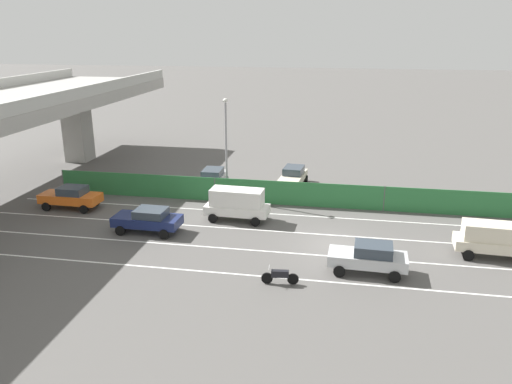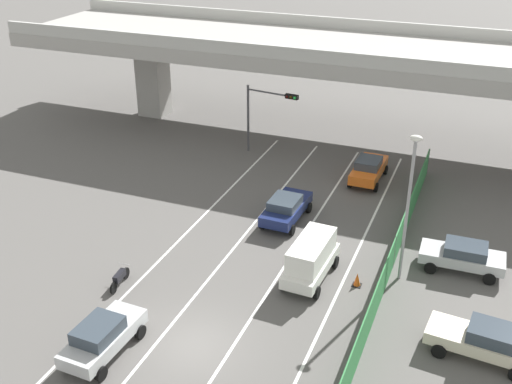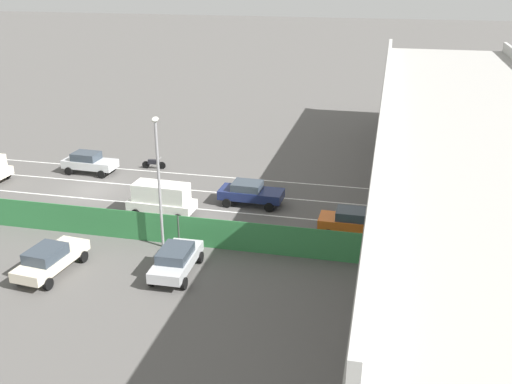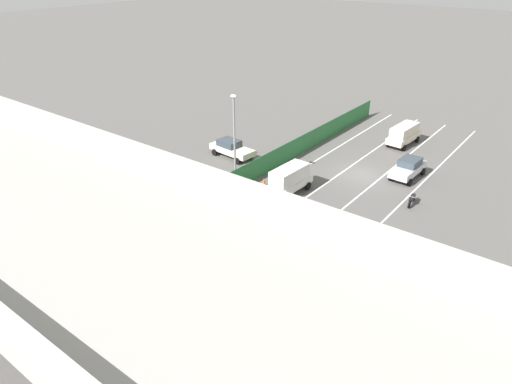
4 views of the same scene
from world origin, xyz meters
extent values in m
plane|color=#565451|center=(0.00, 0.00, 0.00)|extent=(300.00, 300.00, 0.00)
cube|color=silver|center=(-4.84, 3.01, 0.00)|extent=(0.14, 42.01, 0.01)
cube|color=silver|center=(-1.61, 3.01, 0.00)|extent=(0.14, 42.01, 0.01)
cube|color=silver|center=(1.61, 3.01, 0.00)|extent=(0.14, 42.01, 0.01)
cube|color=silver|center=(4.84, 3.01, 0.00)|extent=(0.14, 42.01, 0.01)
cube|color=#B2B2AD|center=(0.00, 20.51, 7.88)|extent=(52.98, 0.30, 0.90)
cube|color=#A09E99|center=(16.95, 26.01, 3.19)|extent=(2.19, 2.19, 6.38)
cube|color=#2D753D|center=(6.93, 3.01, 0.93)|extent=(0.06, 38.01, 1.85)
cylinder|color=#4C514C|center=(6.93, -3.33, 0.93)|extent=(0.10, 0.10, 1.85)
cylinder|color=#4C514C|center=(6.93, 9.34, 0.93)|extent=(0.10, 0.10, 1.85)
cylinder|color=#4C514C|center=(6.93, 22.01, 0.93)|extent=(0.10, 0.10, 1.85)
cube|color=silver|center=(3.19, 6.79, 0.78)|extent=(1.90, 4.46, 0.60)
cube|color=silver|center=(3.19, 6.79, 1.66)|extent=(1.67, 3.66, 1.16)
cylinder|color=black|center=(2.40, 8.31, 0.32)|extent=(0.25, 0.65, 0.64)
cylinder|color=black|center=(4.11, 8.24, 0.32)|extent=(0.25, 0.65, 0.64)
cylinder|color=black|center=(2.27, 5.33, 0.32)|extent=(0.25, 0.65, 0.64)
cylinder|color=black|center=(3.98, 5.26, 0.32)|extent=(0.25, 0.65, 0.64)
cube|color=navy|center=(0.04, 12.09, 0.79)|extent=(1.95, 4.42, 0.61)
cube|color=#333D47|center=(0.03, 11.80, 1.35)|extent=(1.67, 2.01, 0.52)
cylinder|color=black|center=(-0.84, 13.60, 0.32)|extent=(0.24, 0.65, 0.64)
cylinder|color=black|center=(1.00, 13.55, 0.32)|extent=(0.24, 0.65, 0.64)
cylinder|color=black|center=(-0.92, 10.62, 0.32)|extent=(0.24, 0.65, 0.64)
cylinder|color=black|center=(0.92, 10.57, 0.32)|extent=(0.24, 0.65, 0.64)
cube|color=orange|center=(3.38, 19.39, 0.81)|extent=(1.80, 4.43, 0.65)
cube|color=#333D47|center=(3.38, 19.17, 1.40)|extent=(1.56, 1.90, 0.55)
cylinder|color=black|center=(2.54, 20.90, 0.32)|extent=(0.23, 0.64, 0.64)
cylinder|color=black|center=(4.28, 20.87, 0.32)|extent=(0.23, 0.64, 0.64)
cylinder|color=black|center=(2.49, 17.91, 0.32)|extent=(0.23, 0.64, 0.64)
cylinder|color=black|center=(4.23, 17.88, 0.32)|extent=(0.23, 0.64, 0.64)
cube|color=#B7BABC|center=(-3.36, -1.87, 0.79)|extent=(1.88, 4.27, 0.62)
cube|color=#333D47|center=(-3.37, -2.14, 1.39)|extent=(1.59, 2.07, 0.59)
cylinder|color=black|center=(-4.16, -0.40, 0.32)|extent=(0.25, 0.65, 0.64)
cylinder|color=black|center=(-2.44, -0.47, 0.32)|extent=(0.25, 0.65, 0.64)
cylinder|color=black|center=(-4.27, -3.26, 0.32)|extent=(0.25, 0.65, 0.64)
cylinder|color=black|center=(-2.56, -3.33, 0.32)|extent=(0.25, 0.65, 0.64)
cube|color=beige|center=(-0.04, -9.24, 0.78)|extent=(1.98, 4.67, 0.61)
cube|color=beige|center=(-0.04, -9.24, 1.57)|extent=(1.73, 3.84, 0.96)
cylinder|color=black|center=(-0.80, -7.63, 0.32)|extent=(0.26, 0.65, 0.64)
cylinder|color=black|center=(0.91, -7.73, 0.32)|extent=(0.26, 0.65, 0.64)
cylinder|color=black|center=(-5.57, 3.29, 0.30)|extent=(0.16, 0.61, 0.60)
cylinder|color=black|center=(-5.43, 1.95, 0.30)|extent=(0.16, 0.61, 0.60)
cube|color=black|center=(-5.50, 2.62, 0.58)|extent=(0.37, 0.94, 0.36)
cylinder|color=#B2B2B2|center=(-5.56, 3.18, 0.92)|extent=(0.60, 0.09, 0.03)
cube|color=beige|center=(11.66, 3.86, 0.76)|extent=(4.72, 2.17, 0.56)
cube|color=#333D47|center=(12.06, 3.83, 1.34)|extent=(2.18, 1.72, 0.60)
cylinder|color=black|center=(10.03, 3.14, 0.32)|extent=(0.66, 0.28, 0.64)
cylinder|color=black|center=(10.20, 4.88, 0.32)|extent=(0.66, 0.28, 0.64)
cylinder|color=black|center=(13.13, 2.85, 0.32)|extent=(0.66, 0.28, 0.64)
cylinder|color=black|center=(13.29, 4.59, 0.32)|extent=(0.66, 0.28, 0.64)
cube|color=#B2B5B7|center=(10.26, 10.42, 0.76)|extent=(4.30, 1.85, 0.56)
cube|color=#333D47|center=(10.38, 10.43, 1.30)|extent=(2.16, 1.59, 0.53)
cylinder|color=black|center=(8.83, 9.51, 0.32)|extent=(0.65, 0.24, 0.64)
cylinder|color=black|center=(8.79, 11.26, 0.32)|extent=(0.65, 0.24, 0.64)
cylinder|color=black|center=(11.73, 9.58, 0.32)|extent=(0.65, 0.24, 0.64)
cylinder|color=black|center=(11.69, 11.33, 0.32)|extent=(0.65, 0.24, 0.64)
cylinder|color=gray|center=(7.43, 8.51, 3.75)|extent=(0.16, 0.16, 7.51)
ellipsoid|color=silver|center=(7.43, 8.51, 7.69)|extent=(0.60, 0.36, 0.28)
cone|color=orange|center=(5.56, 7.04, 0.36)|extent=(0.36, 0.36, 0.72)
cube|color=black|center=(5.56, 7.04, 0.01)|extent=(0.47, 0.47, 0.03)
camera|label=1|loc=(-29.08, -0.37, 12.66)|focal=35.63mm
camera|label=2|loc=(10.40, -18.85, 18.17)|focal=43.52mm
camera|label=3|loc=(35.93, 20.72, 15.54)|focal=40.59mm
camera|label=4|loc=(-15.28, 35.32, 17.48)|focal=32.73mm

